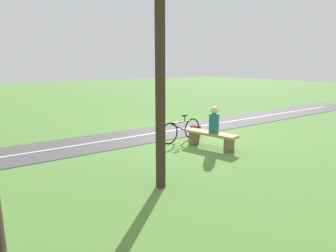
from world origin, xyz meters
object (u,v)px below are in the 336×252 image
object	(u,v)px
person_seated	(214,121)
bicycle	(181,130)
bench	(211,137)
tree_mid_field	(160,75)
backpack	(195,131)

from	to	relation	value
person_seated	bicycle	bearing A→B (deg)	0.50
bench	tree_mid_field	world-z (taller)	tree_mid_field
bicycle	person_seated	bearing A→B (deg)	97.96
tree_mid_field	bicycle	bearing A→B (deg)	-45.91
person_seated	tree_mid_field	bearing A→B (deg)	102.07
backpack	tree_mid_field	xyz separation A→B (m)	(-2.90, 3.63, 2.21)
person_seated	bicycle	size ratio (longest dim) A/B	0.46
bench	person_seated	size ratio (longest dim) A/B	2.15
bicycle	tree_mid_field	world-z (taller)	tree_mid_field
bench	bicycle	xyz separation A→B (m)	(1.17, 0.28, 0.05)
person_seated	backpack	distance (m)	1.66
bench	person_seated	distance (m)	0.54
bicycle	backpack	size ratio (longest dim) A/B	4.34
person_seated	bicycle	distance (m)	1.38
bicycle	tree_mid_field	size ratio (longest dim) A/B	0.33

